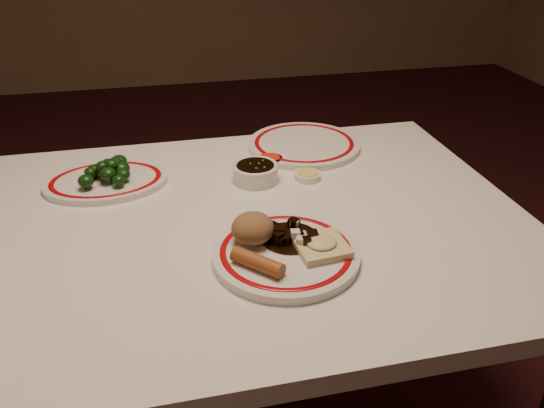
{
  "coord_description": "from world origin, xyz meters",
  "views": [
    {
      "loc": [
        -0.15,
        -0.95,
        1.33
      ],
      "look_at": [
        0.05,
        -0.04,
        0.8
      ],
      "focal_mm": 35.0,
      "sensor_mm": 36.0,
      "label": 1
    }
  ],
  "objects_px": {
    "spring_roll": "(258,262)",
    "broccoli_pile": "(110,169)",
    "main_plate": "(286,253)",
    "soy_bowl": "(255,173)",
    "rice_mound": "(253,228)",
    "dining_table": "(246,253)",
    "broccoli_plate": "(106,181)",
    "stirfry_heap": "(290,235)",
    "fried_wonton": "(321,245)"
  },
  "relations": [
    {
      "from": "main_plate",
      "to": "broccoli_plate",
      "type": "xyz_separation_m",
      "value": [
        -0.34,
        0.38,
        -0.0
      ]
    },
    {
      "from": "dining_table",
      "to": "stirfry_heap",
      "type": "bearing_deg",
      "value": -63.19
    },
    {
      "from": "rice_mound",
      "to": "spring_roll",
      "type": "height_order",
      "value": "rice_mound"
    },
    {
      "from": "dining_table",
      "to": "stirfry_heap",
      "type": "distance_m",
      "value": 0.19
    },
    {
      "from": "stirfry_heap",
      "to": "broccoli_pile",
      "type": "xyz_separation_m",
      "value": [
        -0.34,
        0.35,
        0.01
      ]
    },
    {
      "from": "broccoli_pile",
      "to": "soy_bowl",
      "type": "bearing_deg",
      "value": -9.65
    },
    {
      "from": "spring_roll",
      "to": "broccoli_pile",
      "type": "xyz_separation_m",
      "value": [
        -0.27,
        0.43,
        0.01
      ]
    },
    {
      "from": "dining_table",
      "to": "broccoli_plate",
      "type": "relative_size",
      "value": 4.14
    },
    {
      "from": "stirfry_heap",
      "to": "broccoli_plate",
      "type": "height_order",
      "value": "stirfry_heap"
    },
    {
      "from": "fried_wonton",
      "to": "broccoli_pile",
      "type": "xyz_separation_m",
      "value": [
        -0.39,
        0.4,
        0.01
      ]
    },
    {
      "from": "dining_table",
      "to": "broccoli_pile",
      "type": "bearing_deg",
      "value": 141.52
    },
    {
      "from": "rice_mound",
      "to": "fried_wonton",
      "type": "xyz_separation_m",
      "value": [
        0.12,
        -0.06,
        -0.02
      ]
    },
    {
      "from": "fried_wonton",
      "to": "broccoli_plate",
      "type": "height_order",
      "value": "fried_wonton"
    },
    {
      "from": "dining_table",
      "to": "rice_mound",
      "type": "xyz_separation_m",
      "value": [
        -0.0,
        -0.12,
        0.14
      ]
    },
    {
      "from": "main_plate",
      "to": "soy_bowl",
      "type": "height_order",
      "value": "soy_bowl"
    },
    {
      "from": "rice_mound",
      "to": "spring_roll",
      "type": "xyz_separation_m",
      "value": [
        -0.01,
        -0.09,
        -0.02
      ]
    },
    {
      "from": "fried_wonton",
      "to": "stirfry_heap",
      "type": "xyz_separation_m",
      "value": [
        -0.05,
        0.05,
        0.0
      ]
    },
    {
      "from": "main_plate",
      "to": "fried_wonton",
      "type": "distance_m",
      "value": 0.07
    },
    {
      "from": "broccoli_plate",
      "to": "main_plate",
      "type": "bearing_deg",
      "value": -47.99
    },
    {
      "from": "main_plate",
      "to": "spring_roll",
      "type": "xyz_separation_m",
      "value": [
        -0.06,
        -0.04,
        0.02
      ]
    },
    {
      "from": "main_plate",
      "to": "broccoli_pile",
      "type": "distance_m",
      "value": 0.5
    },
    {
      "from": "fried_wonton",
      "to": "soy_bowl",
      "type": "bearing_deg",
      "value": 99.84
    },
    {
      "from": "broccoli_pile",
      "to": "fried_wonton",
      "type": "bearing_deg",
      "value": -45.19
    },
    {
      "from": "rice_mound",
      "to": "soy_bowl",
      "type": "distance_m",
      "value": 0.29
    },
    {
      "from": "dining_table",
      "to": "broccoli_pile",
      "type": "distance_m",
      "value": 0.38
    },
    {
      "from": "main_plate",
      "to": "fried_wonton",
      "type": "bearing_deg",
      "value": -11.95
    },
    {
      "from": "dining_table",
      "to": "stirfry_heap",
      "type": "height_order",
      "value": "stirfry_heap"
    },
    {
      "from": "stirfry_heap",
      "to": "broccoli_pile",
      "type": "height_order",
      "value": "broccoli_pile"
    },
    {
      "from": "rice_mound",
      "to": "spring_roll",
      "type": "bearing_deg",
      "value": -95.41
    },
    {
      "from": "rice_mound",
      "to": "stirfry_heap",
      "type": "bearing_deg",
      "value": -8.98
    },
    {
      "from": "spring_roll",
      "to": "soy_bowl",
      "type": "bearing_deg",
      "value": 35.52
    },
    {
      "from": "main_plate",
      "to": "broccoli_pile",
      "type": "bearing_deg",
      "value": 130.74
    },
    {
      "from": "spring_roll",
      "to": "broccoli_plate",
      "type": "distance_m",
      "value": 0.51
    },
    {
      "from": "main_plate",
      "to": "spring_roll",
      "type": "height_order",
      "value": "spring_roll"
    },
    {
      "from": "stirfry_heap",
      "to": "broccoli_plate",
      "type": "xyz_separation_m",
      "value": [
        -0.36,
        0.35,
        -0.02
      ]
    },
    {
      "from": "spring_roll",
      "to": "soy_bowl",
      "type": "relative_size",
      "value": 0.94
    },
    {
      "from": "soy_bowl",
      "to": "main_plate",
      "type": "bearing_deg",
      "value": -90.91
    },
    {
      "from": "dining_table",
      "to": "main_plate",
      "type": "height_order",
      "value": "main_plate"
    },
    {
      "from": "main_plate",
      "to": "spring_roll",
      "type": "relative_size",
      "value": 2.96
    },
    {
      "from": "rice_mound",
      "to": "broccoli_pile",
      "type": "distance_m",
      "value": 0.44
    },
    {
      "from": "fried_wonton",
      "to": "broccoli_pile",
      "type": "bearing_deg",
      "value": 134.81
    },
    {
      "from": "main_plate",
      "to": "spring_roll",
      "type": "distance_m",
      "value": 0.08
    },
    {
      "from": "main_plate",
      "to": "spring_roll",
      "type": "bearing_deg",
      "value": -144.38
    },
    {
      "from": "stirfry_heap",
      "to": "dining_table",
      "type": "bearing_deg",
      "value": 116.81
    },
    {
      "from": "spring_roll",
      "to": "broccoli_pile",
      "type": "bearing_deg",
      "value": 77.87
    },
    {
      "from": "spring_roll",
      "to": "stirfry_heap",
      "type": "bearing_deg",
      "value": 0.55
    },
    {
      "from": "broccoli_pile",
      "to": "main_plate",
      "type": "bearing_deg",
      "value": -49.26
    },
    {
      "from": "spring_roll",
      "to": "fried_wonton",
      "type": "height_order",
      "value": "spring_roll"
    },
    {
      "from": "rice_mound",
      "to": "stirfry_heap",
      "type": "relative_size",
      "value": 0.73
    },
    {
      "from": "dining_table",
      "to": "broccoli_plate",
      "type": "bearing_deg",
      "value": 143.03
    }
  ]
}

